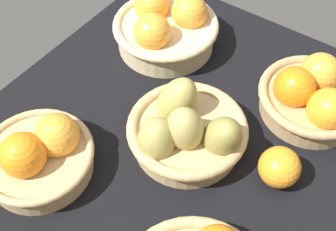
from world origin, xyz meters
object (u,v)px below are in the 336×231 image
basket_center_pears (187,130)px  basket_near_left (165,28)px  basket_near_right (39,155)px  basket_far_left (312,96)px  loose_orange_front_gap (279,167)px

basket_center_pears → basket_near_left: size_ratio=1.03×
basket_center_pears → basket_near_right: bearing=-43.6°
basket_far_left → loose_orange_front_gap: basket_far_left is taller
basket_near_right → basket_near_left: bearing=-178.3°
basket_near_left → basket_near_right: bearing=1.7°
basket_near_left → loose_orange_front_gap: (17.81, 36.82, -1.12)cm
basket_far_left → basket_near_right: 52.65cm
basket_center_pears → basket_far_left: 26.14cm
basket_near_right → basket_near_left: 40.19cm
basket_far_left → basket_near_right: basket_near_right is taller
basket_far_left → basket_near_right: bearing=-40.0°
basket_near_right → loose_orange_front_gap: bearing=122.1°
basket_near_left → loose_orange_front_gap: bearing=64.2°
basket_center_pears → basket_near_right: size_ratio=1.19×
loose_orange_front_gap → basket_near_right: bearing=-57.9°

